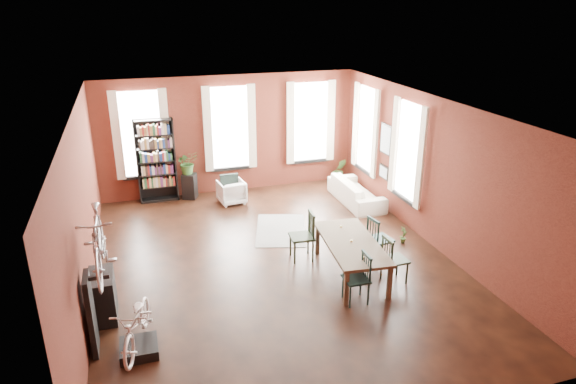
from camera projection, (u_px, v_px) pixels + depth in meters
name	position (u px, v px, depth m)	size (l,w,h in m)	color
room	(279.00, 154.00, 10.32)	(9.00, 9.04, 3.22)	black
dining_table	(351.00, 258.00, 9.92)	(0.96, 2.11, 0.72)	brown
dining_chair_a	(356.00, 279.00, 9.02)	(0.42, 0.42, 0.92)	#193734
dining_chair_b	(302.00, 236.00, 10.48)	(0.47, 0.47, 1.02)	#1E2E1B
dining_chair_c	(395.00, 259.00, 9.67)	(0.43, 0.43, 0.93)	black
dining_chair_d	(380.00, 239.00, 10.44)	(0.45, 0.45, 0.96)	#173230
bookshelf	(156.00, 161.00, 13.35)	(1.00, 0.32, 2.20)	black
white_armchair	(231.00, 191.00, 13.45)	(0.65, 0.61, 0.67)	silver
cream_sofa	(356.00, 188.00, 13.46)	(2.08, 0.61, 0.81)	beige
striped_rug	(281.00, 230.00, 11.96)	(1.13, 1.80, 0.01)	black
bike_trainer	(139.00, 348.00, 7.81)	(0.56, 0.56, 0.16)	black
bike_wall_rack	(91.00, 314.00, 7.68)	(0.16, 0.60, 1.30)	black
console_table	(103.00, 296.00, 8.60)	(0.40, 0.80, 0.80)	black
plant_stand	(190.00, 186.00, 13.76)	(0.34, 0.34, 0.68)	black
plant_by_sofa	(339.00, 177.00, 15.02)	(0.40, 0.72, 0.32)	#2E5120
plant_small	(403.00, 240.00, 11.32)	(0.21, 0.39, 0.14)	#2F5220
bicycle_floor	(135.00, 304.00, 7.50)	(0.51, 0.77, 1.47)	beige
bicycle_hung	(95.00, 222.00, 7.22)	(0.47, 1.00, 1.66)	#A5A8AD
plant_on_stand	(188.00, 165.00, 13.58)	(0.55, 0.62, 0.48)	#2D5923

